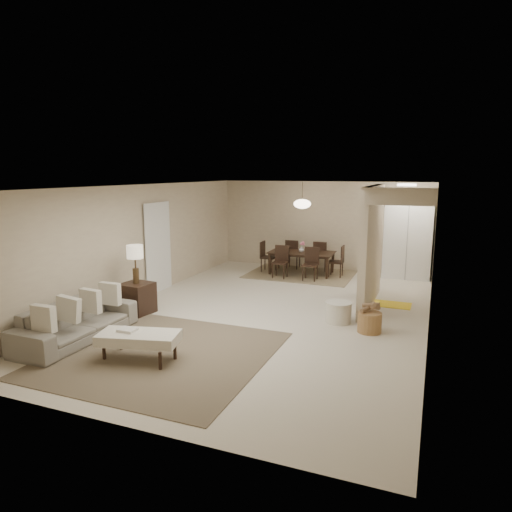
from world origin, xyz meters
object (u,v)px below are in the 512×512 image
at_px(wicker_basket, 369,322).
at_px(round_pouf, 338,312).
at_px(dining_table, 301,263).
at_px(pantry_cabinet, 408,239).
at_px(ottoman_bench, 139,338).
at_px(side_table, 137,298).
at_px(sofa, 76,322).

bearing_deg(wicker_basket, round_pouf, 151.45).
bearing_deg(dining_table, pantry_cabinet, 11.28).
distance_m(ottoman_bench, wicker_basket, 3.92).
bearing_deg(round_pouf, wicker_basket, -28.55).
height_order(pantry_cabinet, side_table, pantry_cabinet).
bearing_deg(dining_table, round_pouf, -65.25).
bearing_deg(dining_table, ottoman_bench, -96.80).
relative_size(pantry_cabinet, side_table, 3.43).
bearing_deg(sofa, dining_table, -18.53).
distance_m(ottoman_bench, round_pouf, 3.71).
height_order(ottoman_bench, dining_table, dining_table).
relative_size(pantry_cabinet, round_pouf, 4.24).
bearing_deg(wicker_basket, dining_table, 120.94).
bearing_deg(dining_table, wicker_basket, -60.24).
distance_m(ottoman_bench, dining_table, 6.50).
distance_m(round_pouf, dining_table, 4.06).
height_order(pantry_cabinet, sofa, pantry_cabinet).
xyz_separation_m(ottoman_bench, dining_table, (0.64, 6.47, -0.03)).
relative_size(side_table, round_pouf, 1.24).
xyz_separation_m(sofa, dining_table, (2.10, 6.17, -0.01)).
height_order(wicker_basket, dining_table, dining_table).
xyz_separation_m(pantry_cabinet, side_table, (-4.75, -5.17, -0.74)).
height_order(side_table, wicker_basket, side_table).
relative_size(ottoman_bench, side_table, 2.08).
xyz_separation_m(side_table, wicker_basket, (4.44, 0.59, -0.13)).
relative_size(sofa, ottoman_bench, 1.70).
bearing_deg(ottoman_bench, round_pouf, 35.48).
bearing_deg(ottoman_bench, pantry_cabinet, 50.77).
relative_size(wicker_basket, dining_table, 0.24).
distance_m(sofa, ottoman_bench, 1.49).
relative_size(sofa, dining_table, 1.24).
bearing_deg(round_pouf, pantry_cabinet, 77.70).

